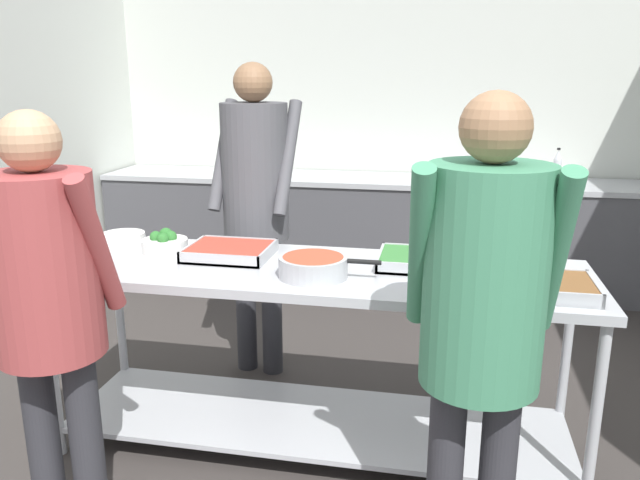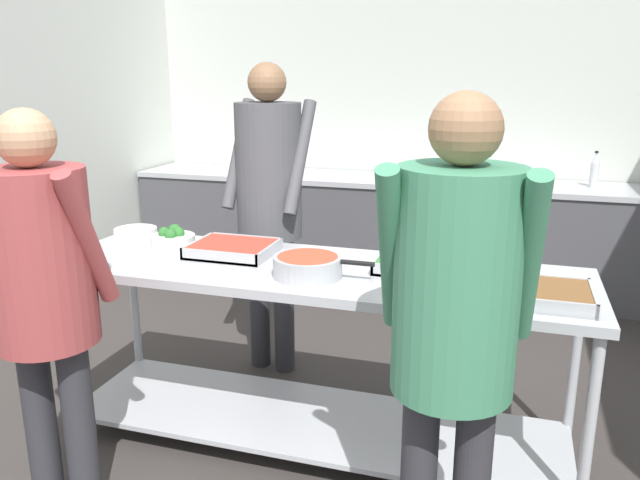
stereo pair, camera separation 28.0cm
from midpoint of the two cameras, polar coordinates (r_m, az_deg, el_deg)
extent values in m
cube|color=silver|center=(5.40, 10.20, 10.74)|extent=(4.70, 0.06, 2.65)
cube|color=silver|center=(4.43, -25.64, 8.65)|extent=(0.06, 4.31, 2.65)
cube|color=#4C4C51|center=(5.18, 9.22, 0.47)|extent=(4.54, 0.62, 0.84)
cube|color=#ADAFB5|center=(5.09, 9.43, 5.30)|extent=(4.54, 0.65, 0.04)
cube|color=black|center=(5.04, 17.39, 4.82)|extent=(0.44, 0.42, 0.02)
cube|color=#ADAFB5|center=(2.74, 2.31, -2.98)|extent=(2.38, 0.71, 0.04)
cube|color=#ADAFB5|center=(3.05, 2.16, -16.24)|extent=(2.30, 0.63, 0.02)
cylinder|color=#ADAFB5|center=(3.14, -20.23, -10.16)|extent=(0.04, 0.04, 0.84)
cylinder|color=#ADAFB5|center=(2.61, 26.29, -16.20)|extent=(0.04, 0.04, 0.84)
cylinder|color=#ADAFB5|center=(3.59, -14.41, -6.46)|extent=(0.04, 0.04, 0.84)
cylinder|color=#ADAFB5|center=(3.14, 24.68, -10.61)|extent=(0.04, 0.04, 0.84)
cylinder|color=white|center=(3.29, -14.16, 0.11)|extent=(0.22, 0.22, 0.01)
cylinder|color=white|center=(3.29, -14.17, 0.31)|extent=(0.22, 0.22, 0.01)
cylinder|color=white|center=(3.29, -14.19, 0.51)|extent=(0.22, 0.22, 0.01)
cylinder|color=white|center=(3.28, -14.20, 0.71)|extent=(0.22, 0.22, 0.01)
cylinder|color=white|center=(3.28, -14.21, 0.92)|extent=(0.21, 0.21, 0.01)
cylinder|color=silver|center=(3.10, -10.82, -0.14)|extent=(0.22, 0.22, 0.06)
sphere|color=#2D702D|center=(3.09, -10.30, 0.61)|extent=(0.06, 0.06, 0.06)
sphere|color=#2D702D|center=(3.13, -10.68, 0.80)|extent=(0.07, 0.07, 0.07)
sphere|color=#2D702D|center=(3.10, -11.59, 0.62)|extent=(0.06, 0.06, 0.06)
sphere|color=#2D702D|center=(3.06, -11.02, 0.45)|extent=(0.05, 0.05, 0.05)
cube|color=#ADAFB5|center=(2.95, -5.26, -1.22)|extent=(0.38, 0.32, 0.01)
cube|color=#B23D2D|center=(2.94, -5.27, -0.74)|extent=(0.36, 0.30, 0.04)
cube|color=#ADAFB5|center=(2.81, -6.46, -1.63)|extent=(0.38, 0.01, 0.05)
cube|color=#ADAFB5|center=(3.08, -4.18, -0.07)|extent=(0.38, 0.01, 0.05)
cube|color=#ADAFB5|center=(3.02, -8.53, -0.53)|extent=(0.01, 0.32, 0.05)
cube|color=#ADAFB5|center=(2.88, -1.85, -1.12)|extent=(0.01, 0.32, 0.05)
cylinder|color=#ADAFB5|center=(2.61, 1.94, -2.47)|extent=(0.29, 0.29, 0.09)
cylinder|color=#B7472D|center=(2.59, 1.95, -1.67)|extent=(0.26, 0.26, 0.01)
cylinder|color=black|center=(2.55, 6.62, -2.16)|extent=(0.14, 0.02, 0.02)
cube|color=#ADAFB5|center=(2.77, 12.53, -2.57)|extent=(0.42, 0.32, 0.01)
cube|color=#387A38|center=(2.77, 12.56, -2.07)|extent=(0.40, 0.29, 0.04)
cube|color=#ADAFB5|center=(2.62, 12.26, -3.09)|extent=(0.42, 0.01, 0.05)
cube|color=#ADAFB5|center=(2.91, 12.82, -1.30)|extent=(0.42, 0.01, 0.05)
cube|color=#ADAFB5|center=(2.79, 8.35, -1.81)|extent=(0.01, 0.32, 0.05)
cube|color=#ADAFB5|center=(2.76, 16.80, -2.48)|extent=(0.01, 0.32, 0.05)
cube|color=#ADAFB5|center=(2.54, 22.17, -5.01)|extent=(0.40, 0.31, 0.01)
cube|color=brown|center=(2.53, 22.23, -4.47)|extent=(0.38, 0.29, 0.04)
cube|color=#ADAFB5|center=(2.39, 22.49, -5.70)|extent=(0.40, 0.01, 0.05)
cube|color=#ADAFB5|center=(2.67, 21.98, -3.52)|extent=(0.40, 0.01, 0.05)
cube|color=#ADAFB5|center=(2.52, 17.77, -4.23)|extent=(0.01, 0.31, 0.05)
cube|color=#ADAFB5|center=(2.56, 26.61, -4.84)|extent=(0.01, 0.31, 0.05)
cylinder|color=#2D2D33|center=(2.75, -21.48, -15.34)|extent=(0.12, 0.12, 0.72)
cylinder|color=#2D2D33|center=(2.67, -18.26, -16.01)|extent=(0.12, 0.12, 0.72)
cylinder|color=#993D3D|center=(2.33, -17.31, -0.04)|extent=(0.10, 0.31, 0.54)
cylinder|color=#993D3D|center=(2.45, -21.31, -1.56)|extent=(0.38, 0.38, 0.66)
sphere|color=tan|center=(2.37, -22.32, 8.61)|extent=(0.21, 0.21, 0.21)
cylinder|color=#3D7F5B|center=(1.90, 10.72, -1.12)|extent=(0.08, 0.32, 0.56)
cylinder|color=#3D7F5B|center=(1.92, 22.57, -1.87)|extent=(0.08, 0.32, 0.56)
cylinder|color=#3D7F5B|center=(1.93, 16.49, -3.84)|extent=(0.37, 0.37, 0.69)
sphere|color=#8C6647|center=(1.84, 17.54, 9.66)|extent=(0.21, 0.21, 0.21)
cylinder|color=#2D2D33|center=(3.62, -1.09, -6.01)|extent=(0.12, 0.12, 0.81)
cylinder|color=#2D2D33|center=(3.69, -3.39, -5.63)|extent=(0.12, 0.12, 0.81)
cylinder|color=#4C4C51|center=(3.37, 0.56, 7.56)|extent=(0.11, 0.34, 0.60)
cylinder|color=#4C4C51|center=(3.54, -5.21, 7.86)|extent=(0.11, 0.34, 0.60)
cylinder|color=#4C4C51|center=(3.46, -2.38, 6.29)|extent=(0.36, 0.36, 0.75)
sphere|color=#8C6647|center=(3.42, -2.47, 14.22)|extent=(0.21, 0.21, 0.21)
cylinder|color=silver|center=(5.12, 25.25, 5.39)|extent=(0.06, 0.06, 0.18)
cone|color=silver|center=(5.10, 25.40, 6.78)|extent=(0.05, 0.05, 0.07)
cylinder|color=black|center=(5.10, 25.46, 7.26)|extent=(0.03, 0.03, 0.02)
camera|label=1|loc=(0.14, -87.14, 0.76)|focal=35.00mm
camera|label=2|loc=(0.14, 92.86, -0.76)|focal=35.00mm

